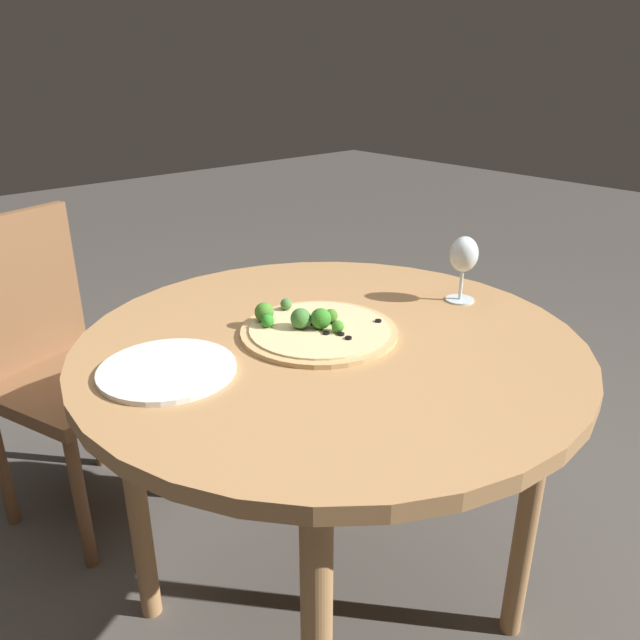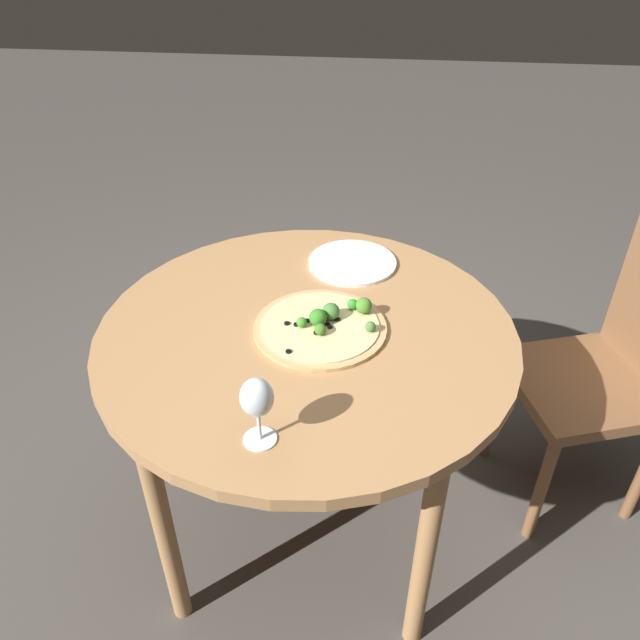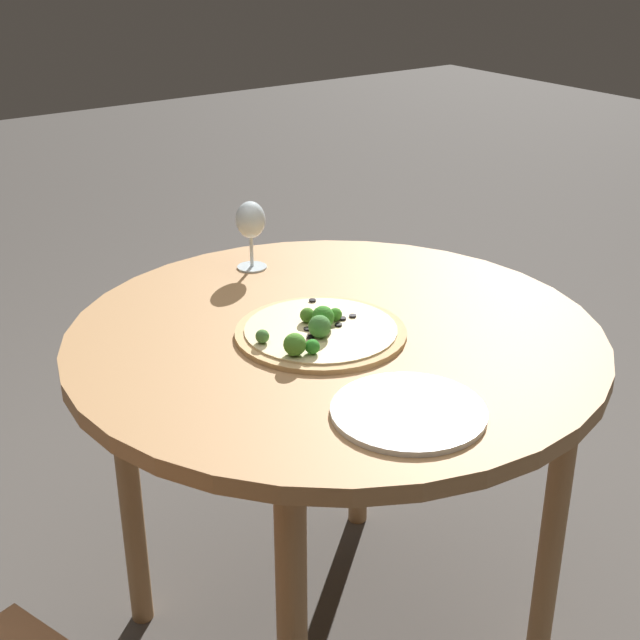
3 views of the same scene
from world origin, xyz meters
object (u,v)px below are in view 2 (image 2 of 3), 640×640
object	(u,v)px
wine_glass	(257,400)
plate_near	(352,262)
chair	(608,368)
pizza	(323,325)

from	to	relation	value
wine_glass	plate_near	world-z (taller)	wine_glass
wine_glass	plate_near	size ratio (longest dim) A/B	0.62
chair	wine_glass	world-z (taller)	wine_glass
plate_near	wine_glass	bearing A→B (deg)	78.98
chair	pizza	world-z (taller)	chair
pizza	chair	bearing A→B (deg)	-161.27
pizza	plate_near	xyz separation A→B (m)	(-0.05, -0.32, -0.01)
wine_glass	plate_near	bearing A→B (deg)	-101.02
chair	pizza	bearing A→B (deg)	-89.29
chair	plate_near	distance (m)	0.82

